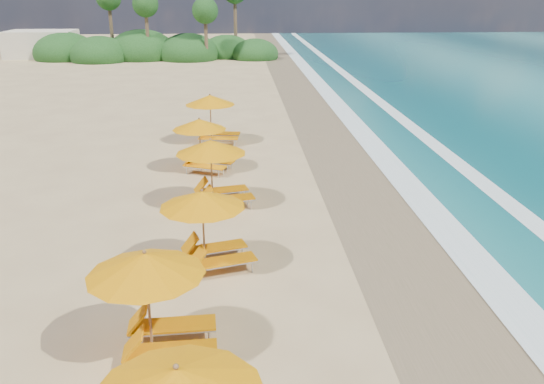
# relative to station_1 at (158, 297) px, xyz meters

# --- Properties ---
(ground) EXTENTS (160.00, 160.00, 0.00)m
(ground) POSITION_rel_station_1_xyz_m (2.72, 6.47, -1.35)
(ground) COLOR tan
(ground) RESTS_ON ground
(wet_sand) EXTENTS (4.00, 160.00, 0.01)m
(wet_sand) POSITION_rel_station_1_xyz_m (6.72, 6.47, -1.34)
(wet_sand) COLOR #846E4F
(wet_sand) RESTS_ON ground
(surf_foam) EXTENTS (4.00, 160.00, 0.01)m
(surf_foam) POSITION_rel_station_1_xyz_m (9.42, 6.47, -1.32)
(surf_foam) COLOR white
(surf_foam) RESTS_ON ground
(station_1) EXTENTS (2.68, 2.50, 2.41)m
(station_1) POSITION_rel_station_1_xyz_m (0.00, 0.00, 0.00)
(station_1) COLOR olive
(station_1) RESTS_ON ground
(station_2) EXTENTS (2.89, 2.81, 2.30)m
(station_2) POSITION_rel_station_1_xyz_m (0.89, 3.84, -0.06)
(station_2) COLOR olive
(station_2) RESTS_ON ground
(station_3) EXTENTS (2.98, 2.87, 2.44)m
(station_3) POSITION_rel_station_1_xyz_m (0.95, 8.55, 0.02)
(station_3) COLOR olive
(station_3) RESTS_ON ground
(station_4) EXTENTS (2.93, 2.90, 2.25)m
(station_4) POSITION_rel_station_1_xyz_m (0.30, 12.54, -0.09)
(station_4) COLOR olive
(station_4) RESTS_ON ground
(station_5) EXTENTS (2.79, 2.63, 2.44)m
(station_5) POSITION_rel_station_1_xyz_m (0.59, 16.99, 0.02)
(station_5) COLOR olive
(station_5) RESTS_ON ground
(treeline) EXTENTS (25.80, 8.80, 9.74)m
(treeline) POSITION_rel_station_1_xyz_m (-7.22, 51.98, -0.35)
(treeline) COLOR #163D14
(treeline) RESTS_ON ground
(beach_building) EXTENTS (7.00, 5.00, 2.80)m
(beach_building) POSITION_rel_station_1_xyz_m (-19.28, 54.47, 0.05)
(beach_building) COLOR beige
(beach_building) RESTS_ON ground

